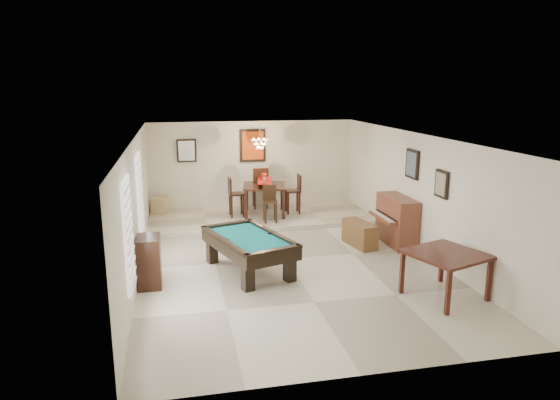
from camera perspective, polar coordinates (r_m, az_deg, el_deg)
name	(u,v)px	position (r m, az deg, el deg)	size (l,w,h in m)	color
ground_plane	(286,259)	(10.75, 0.66, -6.75)	(6.00, 9.00, 0.02)	beige
wall_back	(253,166)	(14.72, -3.13, 3.94)	(6.00, 0.04, 2.60)	silver
wall_front	(366,281)	(6.26, 9.78, -9.07)	(6.00, 0.04, 2.60)	silver
wall_left	(137,206)	(10.17, -16.05, -0.72)	(0.04, 9.00, 2.60)	silver
wall_right	(419,193)	(11.40, 15.57, 0.77)	(0.04, 9.00, 2.60)	silver
ceiling	(286,137)	(10.16, 0.70, 7.23)	(6.00, 9.00, 0.04)	white
dining_step	(260,217)	(13.78, -2.27, -1.97)	(6.00, 2.50, 0.12)	beige
window_left_front	(129,234)	(8.03, -16.91, -3.69)	(0.06, 1.00, 1.70)	white
window_left_rear	(140,195)	(10.73, -15.71, 0.56)	(0.06, 1.00, 1.70)	white
pool_table	(249,254)	(9.95, -3.57, -6.22)	(1.14, 2.11, 0.70)	black
square_table	(445,275)	(9.22, 18.32, -8.14)	(1.17, 1.17, 0.81)	#34130D
upright_piano	(391,221)	(11.80, 12.62, -2.35)	(0.75, 1.35, 1.12)	brown
piano_bench	(360,234)	(11.63, 9.10, -3.86)	(0.39, 1.00, 0.56)	brown
apothecary_chest	(149,261)	(9.51, -14.71, -6.81)	(0.42, 0.63, 0.94)	black
dining_table	(265,198)	(13.72, -1.78, 0.28)	(1.15, 1.15, 0.95)	black
flower_vase	(264,177)	(13.61, -1.79, 2.67)	(0.13, 0.13, 0.22)	red
dining_chair_south	(270,204)	(12.97, -1.13, -0.46)	(0.35, 0.35, 0.95)	black
dining_chair_north	(260,188)	(14.46, -2.29, 1.43)	(0.44, 0.44, 1.19)	black
dining_chair_west	(236,197)	(13.57, -5.00, 0.35)	(0.40, 0.40, 1.07)	black
dining_chair_east	(293,194)	(13.87, 1.47, 0.70)	(0.40, 0.40, 1.08)	black
corner_bench	(160,205)	(14.31, -13.51, -0.58)	(0.40, 0.50, 0.45)	tan
chandelier	(260,140)	(13.33, -2.32, 6.89)	(0.44, 0.44, 0.60)	#FFE5B2
back_painting	(253,145)	(14.60, -3.14, 6.24)	(0.75, 0.06, 0.95)	#D84C14
back_mirror	(187,151)	(14.45, -10.63, 5.57)	(0.55, 0.06, 0.65)	white
right_picture_upper	(412,164)	(11.54, 14.90, 3.99)	(0.06, 0.55, 0.65)	slate
right_picture_lower	(442,184)	(10.44, 18.00, 1.75)	(0.06, 0.45, 0.55)	gray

